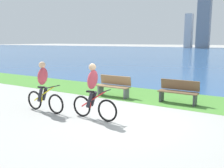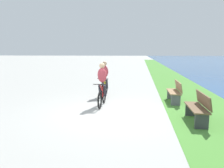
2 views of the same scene
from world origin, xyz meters
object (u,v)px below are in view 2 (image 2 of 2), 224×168
(cyclist_lead, at_px, (102,85))
(cyclist_trailing, at_px, (105,79))
(bench_near_path, at_px, (198,108))
(bench_far_along_path, at_px, (175,92))

(cyclist_lead, bearing_deg, cyclist_trailing, -173.42)
(cyclist_lead, xyz_separation_m, cyclist_trailing, (-1.90, -0.22, -0.00))
(cyclist_trailing, xyz_separation_m, bench_near_path, (3.57, 3.50, -0.39))
(bench_near_path, bearing_deg, bench_far_along_path, -173.93)
(cyclist_lead, height_order, cyclist_trailing, cyclist_lead)
(bench_far_along_path, bearing_deg, cyclist_lead, -70.30)
(bench_near_path, distance_m, bench_far_along_path, 2.75)
(cyclist_trailing, bearing_deg, bench_near_path, 44.50)
(cyclist_lead, xyz_separation_m, bench_far_along_path, (-1.07, 2.99, -0.40))
(cyclist_lead, height_order, bench_far_along_path, cyclist_lead)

